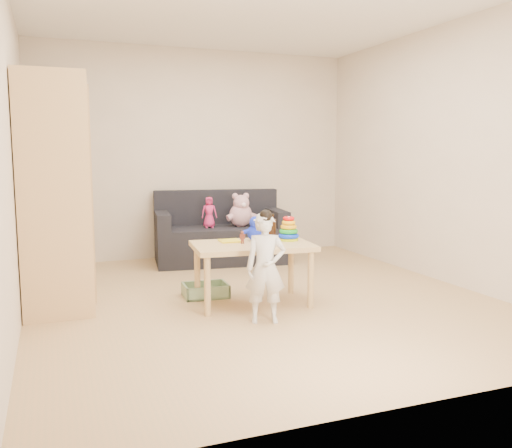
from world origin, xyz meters
name	(u,v)px	position (x,y,z in m)	size (l,w,h in m)	color
room	(261,154)	(0.00, 0.00, 1.30)	(4.50, 4.50, 4.50)	tan
wardrobe	(54,193)	(-1.72, 0.45, 0.97)	(0.54, 1.08, 1.94)	#E8BC7F
sofa	(221,244)	(0.15, 1.73, 0.22)	(1.54, 0.77, 0.43)	black
play_table	(252,274)	(-0.13, -0.14, 0.27)	(1.02, 0.64, 0.54)	tan
storage_bin	(206,290)	(-0.45, 0.24, 0.06)	(0.40, 0.30, 0.12)	gray
toddler	(266,270)	(-0.21, -0.66, 0.42)	(0.31, 0.21, 0.84)	silver
pink_bear	(241,212)	(0.39, 1.66, 0.60)	(0.30, 0.26, 0.34)	#CE98A6
doll	(209,213)	(0.00, 1.68, 0.61)	(0.18, 0.12, 0.36)	#D8286B
ring_stacker	(289,231)	(0.23, -0.09, 0.62)	(0.19, 0.19, 0.22)	#BED30B
brown_bottle	(272,228)	(0.13, 0.06, 0.63)	(0.08, 0.08, 0.23)	black
blue_plush	(255,228)	(-0.05, 0.01, 0.65)	(0.18, 0.15, 0.22)	#182CDA
wooden_figure	(242,237)	(-0.21, -0.12, 0.59)	(0.05, 0.04, 0.11)	maroon
yellow_book	(230,241)	(-0.28, 0.03, 0.54)	(0.18, 0.18, 0.01)	yellow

